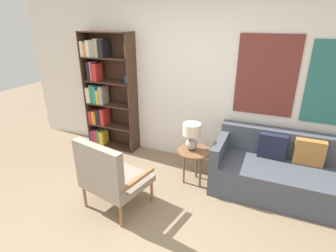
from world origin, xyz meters
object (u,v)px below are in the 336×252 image
at_px(side_table, 194,154).
at_px(table_lamp, 192,134).
at_px(armchair, 109,175).
at_px(bookshelf, 104,92).
at_px(couch, 286,173).

distance_m(side_table, table_lamp, 0.30).
bearing_deg(armchair, bookshelf, 126.03).
distance_m(couch, side_table, 1.24).
xyz_separation_m(armchair, table_lamp, (0.69, 0.96, 0.25)).
height_order(couch, side_table, couch).
bearing_deg(bookshelf, table_lamp, -16.63).
height_order(armchair, table_lamp, armchair).
height_order(couch, table_lamp, table_lamp).
distance_m(bookshelf, side_table, 1.99).
xyz_separation_m(side_table, table_lamp, (-0.05, 0.01, 0.29)).
relative_size(armchair, couch, 0.50).
bearing_deg(bookshelf, armchair, -53.97).
bearing_deg(couch, armchair, -147.86).
relative_size(side_table, table_lamp, 1.34).
relative_size(bookshelf, couch, 1.07).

